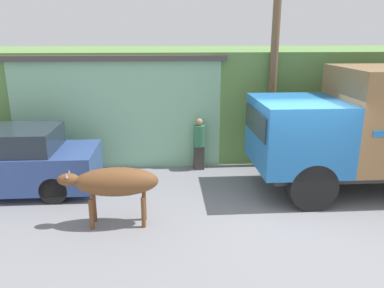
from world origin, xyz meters
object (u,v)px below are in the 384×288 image
(pedestrian_on_hill, at_px, (199,142))
(parked_suv, at_px, (3,162))
(brown_cow, at_px, (115,183))
(utility_pole, at_px, (274,56))

(pedestrian_on_hill, bearing_deg, parked_suv, 8.03)
(brown_cow, distance_m, utility_pole, 5.91)
(parked_suv, xyz_separation_m, utility_pole, (7.22, 1.51, 2.50))
(brown_cow, relative_size, utility_pole, 0.32)
(brown_cow, height_order, pedestrian_on_hill, pedestrian_on_hill)
(pedestrian_on_hill, xyz_separation_m, utility_pole, (2.15, 0.19, 2.46))
(pedestrian_on_hill, bearing_deg, utility_pole, 178.68)
(parked_suv, height_order, utility_pole, utility_pole)
(parked_suv, height_order, pedestrian_on_hill, parked_suv)
(pedestrian_on_hill, relative_size, utility_pole, 0.24)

